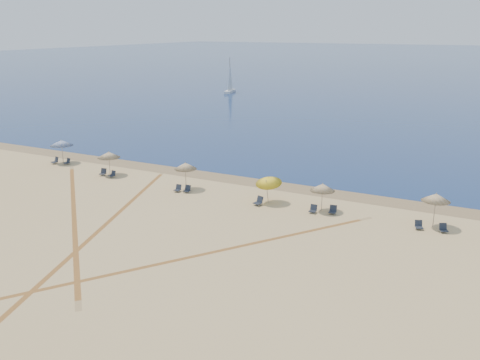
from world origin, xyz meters
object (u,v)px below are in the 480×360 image
at_px(chair_7, 313,209).
at_px(chair_8, 333,210).
at_px(umbrella_1, 109,155).
at_px(sailboat_2, 230,82).
at_px(umbrella_2, 185,166).
at_px(chair_2, 103,172).
at_px(chair_6, 259,201).
at_px(chair_5, 187,189).
at_px(umbrella_0, 61,143).
at_px(chair_4, 178,189).
at_px(umbrella_4, 323,187).
at_px(umbrella_5, 436,197).
at_px(chair_10, 443,228).
at_px(chair_0, 55,161).
at_px(chair_9, 419,225).
at_px(chair_1, 67,162).
at_px(umbrella_3, 268,180).
at_px(chair_3, 112,174).

relative_size(chair_7, chair_8, 0.91).
xyz_separation_m(umbrella_1, sailboat_2, (-19.54, 61.66, 0.27)).
xyz_separation_m(umbrella_2, chair_2, (-9.39, 0.09, -1.79)).
xyz_separation_m(chair_6, sailboat_2, (-35.86, 63.15, 1.93)).
xyz_separation_m(umbrella_1, chair_5, (9.49, -1.26, -1.70)).
distance_m(umbrella_0, chair_4, 16.43).
distance_m(umbrella_4, umbrella_5, 8.10).
relative_size(chair_4, chair_10, 0.80).
bearing_deg(chair_8, umbrella_0, 170.06).
bearing_deg(chair_0, chair_6, 10.60).
height_order(chair_9, sailboat_2, sailboat_2).
bearing_deg(chair_7, chair_1, 173.58).
bearing_deg(chair_1, chair_8, 10.45).
height_order(umbrella_0, umbrella_3, umbrella_0).
bearing_deg(chair_6, chair_8, 25.24).
xyz_separation_m(umbrella_4, sailboat_2, (-40.73, 62.15, 0.36)).
bearing_deg(chair_4, chair_5, 10.37).
xyz_separation_m(umbrella_2, chair_7, (11.87, -0.72, -1.81)).
height_order(umbrella_5, chair_7, umbrella_5).
height_order(umbrella_4, chair_10, umbrella_4).
xyz_separation_m(umbrella_5, chair_9, (-0.84, -0.90, -1.91)).
distance_m(chair_0, chair_5, 17.48).
distance_m(umbrella_5, chair_2, 29.84).
bearing_deg(chair_3, chair_10, 6.41).
bearing_deg(chair_8, umbrella_1, 172.25).
bearing_deg(umbrella_4, umbrella_3, -178.56).
xyz_separation_m(chair_0, chair_8, (30.04, -1.54, -0.02)).
bearing_deg(chair_5, chair_6, -7.68).
xyz_separation_m(umbrella_3, chair_2, (-17.25, 0.20, -1.60)).
distance_m(chair_4, chair_10, 21.39).
bearing_deg(umbrella_5, umbrella_3, -177.82).
xyz_separation_m(umbrella_3, chair_7, (4.01, -0.62, -1.61)).
bearing_deg(chair_1, chair_3, 1.69).
distance_m(chair_2, chair_10, 30.55).
height_order(chair_0, chair_4, chair_0).
xyz_separation_m(umbrella_4, chair_1, (-27.73, 1.59, -1.60)).
relative_size(umbrella_5, chair_1, 3.48).
distance_m(umbrella_4, chair_6, 5.21).
relative_size(chair_4, chair_5, 0.93).
bearing_deg(chair_10, chair_6, 157.84).
distance_m(umbrella_2, sailboat_2, 68.35).
height_order(umbrella_2, chair_3, umbrella_2).
xyz_separation_m(umbrella_5, chair_8, (-7.11, -0.65, -1.90)).
bearing_deg(umbrella_4, chair_6, -168.39).
bearing_deg(chair_0, umbrella_0, 69.29).
bearing_deg(chair_0, sailboat_2, 116.77).
relative_size(chair_7, sailboat_2, 0.08).
height_order(chair_3, chair_9, same).
distance_m(umbrella_1, chair_2, 1.81).
xyz_separation_m(umbrella_1, umbrella_2, (8.89, -0.50, 0.11)).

